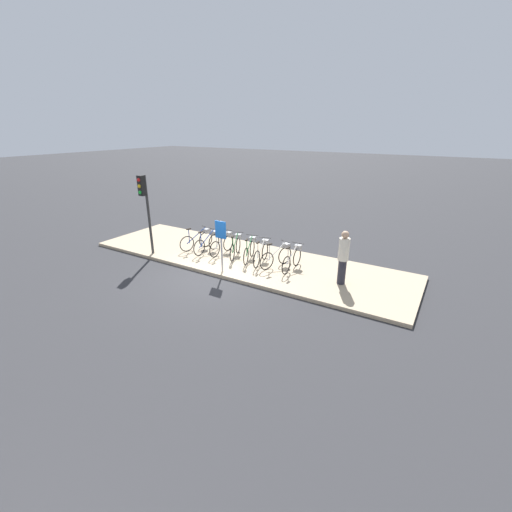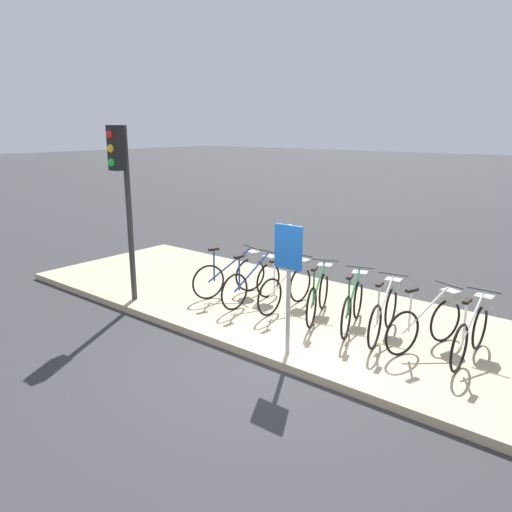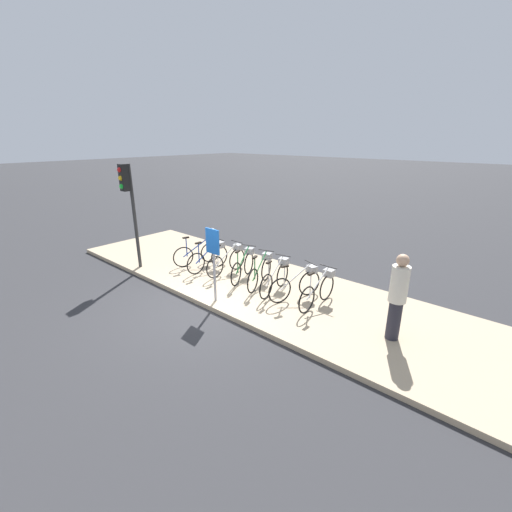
{
  "view_description": "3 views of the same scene",
  "coord_description": "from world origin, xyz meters",
  "px_view_note": "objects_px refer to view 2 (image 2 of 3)",
  "views": [
    {
      "loc": [
        6.88,
        -8.63,
        4.96
      ],
      "look_at": [
        1.19,
        0.81,
        0.75
      ],
      "focal_mm": 24.0,
      "sensor_mm": 36.0,
      "label": 1
    },
    {
      "loc": [
        3.86,
        -4.99,
        3.21
      ],
      "look_at": [
        -1.41,
        1.45,
        1.05
      ],
      "focal_mm": 35.0,
      "sensor_mm": 36.0,
      "label": 2
    },
    {
      "loc": [
        5.89,
        -4.79,
        3.96
      ],
      "look_at": [
        0.51,
        1.35,
        1.11
      ],
      "focal_mm": 24.0,
      "sensor_mm": 36.0,
      "label": 3
    }
  ],
  "objects_px": {
    "parked_bicycle_7": "(473,328)",
    "traffic_light": "(121,177)",
    "parked_bicycle_1": "(256,279)",
    "parked_bicycle_6": "(430,319)",
    "sign_post": "(288,267)",
    "parked_bicycle_0": "(234,273)",
    "parked_bicycle_5": "(385,309)",
    "parked_bicycle_3": "(319,291)",
    "parked_bicycle_2": "(289,284)",
    "parked_bicycle_4": "(354,300)"
  },
  "relations": [
    {
      "from": "parked_bicycle_5",
      "to": "sign_post",
      "type": "height_order",
      "value": "sign_post"
    },
    {
      "from": "parked_bicycle_6",
      "to": "traffic_light",
      "type": "xyz_separation_m",
      "value": [
        -4.97,
        -1.52,
        1.83
      ]
    },
    {
      "from": "parked_bicycle_6",
      "to": "traffic_light",
      "type": "distance_m",
      "value": 5.51
    },
    {
      "from": "parked_bicycle_4",
      "to": "parked_bicycle_7",
      "type": "bearing_deg",
      "value": 0.6
    },
    {
      "from": "parked_bicycle_4",
      "to": "traffic_light",
      "type": "relative_size",
      "value": 0.48
    },
    {
      "from": "parked_bicycle_7",
      "to": "parked_bicycle_4",
      "type": "bearing_deg",
      "value": -179.4
    },
    {
      "from": "parked_bicycle_2",
      "to": "sign_post",
      "type": "relative_size",
      "value": 0.84
    },
    {
      "from": "parked_bicycle_0",
      "to": "parked_bicycle_1",
      "type": "distance_m",
      "value": 0.6
    },
    {
      "from": "parked_bicycle_6",
      "to": "sign_post",
      "type": "height_order",
      "value": "sign_post"
    },
    {
      "from": "parked_bicycle_3",
      "to": "sign_post",
      "type": "relative_size",
      "value": 0.8
    },
    {
      "from": "parked_bicycle_2",
      "to": "parked_bicycle_7",
      "type": "height_order",
      "value": "same"
    },
    {
      "from": "parked_bicycle_4",
      "to": "sign_post",
      "type": "distance_m",
      "value": 1.72
    },
    {
      "from": "parked_bicycle_4",
      "to": "parked_bicycle_5",
      "type": "xyz_separation_m",
      "value": [
        0.55,
        -0.04,
        0.0
      ]
    },
    {
      "from": "parked_bicycle_1",
      "to": "parked_bicycle_2",
      "type": "height_order",
      "value": "same"
    },
    {
      "from": "parked_bicycle_1",
      "to": "traffic_light",
      "type": "relative_size",
      "value": 0.5
    },
    {
      "from": "parked_bicycle_1",
      "to": "parked_bicycle_6",
      "type": "height_order",
      "value": "same"
    },
    {
      "from": "parked_bicycle_3",
      "to": "parked_bicycle_4",
      "type": "xyz_separation_m",
      "value": [
        0.67,
        -0.03,
        0.0
      ]
    },
    {
      "from": "parked_bicycle_1",
      "to": "parked_bicycle_2",
      "type": "relative_size",
      "value": 1.0
    },
    {
      "from": "parked_bicycle_1",
      "to": "parked_bicycle_3",
      "type": "relative_size",
      "value": 1.05
    },
    {
      "from": "parked_bicycle_0",
      "to": "traffic_light",
      "type": "height_order",
      "value": "traffic_light"
    },
    {
      "from": "parked_bicycle_1",
      "to": "parked_bicycle_2",
      "type": "xyz_separation_m",
      "value": [
        0.61,
        0.17,
        0.0
      ]
    },
    {
      "from": "parked_bicycle_4",
      "to": "parked_bicycle_6",
      "type": "relative_size",
      "value": 1.01
    },
    {
      "from": "parked_bicycle_2",
      "to": "parked_bicycle_4",
      "type": "distance_m",
      "value": 1.3
    },
    {
      "from": "parked_bicycle_7",
      "to": "parked_bicycle_2",
      "type": "bearing_deg",
      "value": 179.56
    },
    {
      "from": "parked_bicycle_0",
      "to": "traffic_light",
      "type": "relative_size",
      "value": 0.47
    },
    {
      "from": "parked_bicycle_5",
      "to": "sign_post",
      "type": "xyz_separation_m",
      "value": [
        -0.77,
        -1.45,
        0.83
      ]
    },
    {
      "from": "parked_bicycle_0",
      "to": "parked_bicycle_4",
      "type": "distance_m",
      "value": 2.51
    },
    {
      "from": "parked_bicycle_4",
      "to": "parked_bicycle_7",
      "type": "distance_m",
      "value": 1.81
    },
    {
      "from": "parked_bicycle_3",
      "to": "parked_bicycle_5",
      "type": "bearing_deg",
      "value": -3.23
    },
    {
      "from": "parked_bicycle_4",
      "to": "sign_post",
      "type": "relative_size",
      "value": 0.81
    },
    {
      "from": "parked_bicycle_3",
      "to": "parked_bicycle_7",
      "type": "height_order",
      "value": "same"
    },
    {
      "from": "traffic_light",
      "to": "parked_bicycle_0",
      "type": "bearing_deg",
      "value": 50.48
    },
    {
      "from": "parked_bicycle_5",
      "to": "parked_bicycle_6",
      "type": "xyz_separation_m",
      "value": [
        0.67,
        0.02,
        0.0
      ]
    },
    {
      "from": "parked_bicycle_2",
      "to": "parked_bicycle_5",
      "type": "relative_size",
      "value": 1.01
    },
    {
      "from": "parked_bicycle_0",
      "to": "traffic_light",
      "type": "xyz_separation_m",
      "value": [
        -1.24,
        -1.5,
        1.83
      ]
    },
    {
      "from": "sign_post",
      "to": "parked_bicycle_3",
      "type": "bearing_deg",
      "value": 106.21
    },
    {
      "from": "parked_bicycle_1",
      "to": "parked_bicycle_5",
      "type": "bearing_deg",
      "value": 2.08
    },
    {
      "from": "parked_bicycle_0",
      "to": "parked_bicycle_7",
      "type": "relative_size",
      "value": 0.95
    },
    {
      "from": "parked_bicycle_4",
      "to": "parked_bicycle_3",
      "type": "bearing_deg",
      "value": 177.34
    },
    {
      "from": "parked_bicycle_2",
      "to": "parked_bicycle_4",
      "type": "relative_size",
      "value": 1.04
    },
    {
      "from": "parked_bicycle_0",
      "to": "parked_bicycle_5",
      "type": "height_order",
      "value": "same"
    },
    {
      "from": "parked_bicycle_7",
      "to": "parked_bicycle_1",
      "type": "bearing_deg",
      "value": -177.75
    },
    {
      "from": "parked_bicycle_7",
      "to": "traffic_light",
      "type": "xyz_separation_m",
      "value": [
        -5.55,
        -1.57,
        1.83
      ]
    },
    {
      "from": "traffic_light",
      "to": "sign_post",
      "type": "distance_m",
      "value": 3.66
    },
    {
      "from": "parked_bicycle_7",
      "to": "traffic_light",
      "type": "distance_m",
      "value": 6.05
    },
    {
      "from": "parked_bicycle_6",
      "to": "parked_bicycle_1",
      "type": "bearing_deg",
      "value": -178.08
    },
    {
      "from": "parked_bicycle_2",
      "to": "parked_bicycle_0",
      "type": "bearing_deg",
      "value": -175.91
    },
    {
      "from": "parked_bicycle_3",
      "to": "parked_bicycle_5",
      "type": "xyz_separation_m",
      "value": [
        1.22,
        -0.07,
        0.0
      ]
    },
    {
      "from": "parked_bicycle_0",
      "to": "parked_bicycle_3",
      "type": "relative_size",
      "value": 1.0
    },
    {
      "from": "parked_bicycle_3",
      "to": "parked_bicycle_4",
      "type": "distance_m",
      "value": 0.67
    }
  ]
}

